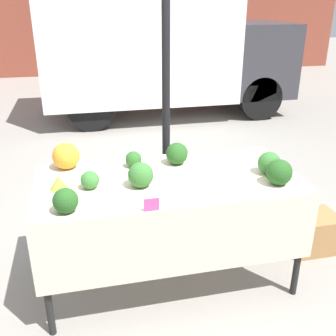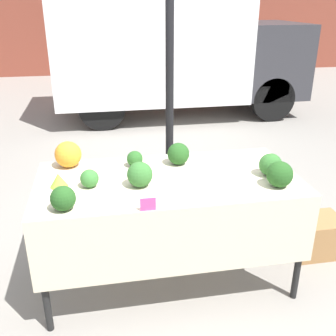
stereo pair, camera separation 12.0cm
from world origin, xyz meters
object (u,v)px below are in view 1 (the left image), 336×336
Objects in this scene: parked_truck at (160,51)px; orange_cauliflower at (66,156)px; price_sign at (152,205)px; produce_crate at (312,232)px.

orange_cauliflower is (-1.73, -4.69, -0.22)m from parked_truck.
parked_truck is 5.65m from price_sign.
parked_truck is 5.06m from produce_crate.
price_sign reaches higher than produce_crate.
price_sign is at bearing -102.31° from parked_truck.
orange_cauliflower is at bearing 173.45° from produce_crate.
parked_truck is at bearing 69.74° from orange_cauliflower.
parked_truck is 46.99× the size of price_sign.
parked_truck is at bearing 77.69° from price_sign.
orange_cauliflower is at bearing 122.70° from price_sign.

